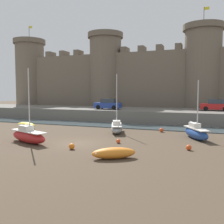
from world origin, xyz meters
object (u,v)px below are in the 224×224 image
Objects in this scene: mooring_buoy_near_channel at (118,141)px; mooring_buoy_mid_mud at (72,146)px; sailboat_foreground_left at (117,127)px; rowboat_foreground_centre at (114,153)px; sailboat_near_channel_left at (28,136)px; car_quay_centre_west at (108,104)px; rowboat_midflat_left at (26,125)px; mooring_buoy_near_shore at (161,130)px; car_quay_west at (215,105)px; sailboat_midflat_right at (196,132)px; mooring_buoy_off_centre at (189,148)px.

mooring_buoy_near_channel is 0.82× the size of mooring_buoy_mid_mud.
mooring_buoy_mid_mud is at bearing -92.67° from sailboat_foreground_left.
sailboat_foreground_left is 16.91× the size of mooring_buoy_near_channel.
mooring_buoy_near_channel is (-1.47, 5.01, -0.20)m from rowboat_foreground_centre.
car_quay_centre_west is (-0.03, 18.92, 1.92)m from sailboat_near_channel_left.
rowboat_midflat_left is 7.48× the size of mooring_buoy_mid_mud.
mooring_buoy_near_shore reaches higher than mooring_buoy_near_channel.
sailboat_near_channel_left is at bearing 165.08° from rowboat_foreground_centre.
mooring_buoy_mid_mud is 0.11× the size of car_quay_west.
car_quay_centre_west reaches higher than mooring_buoy_near_shore.
mooring_buoy_mid_mud is (-8.79, -8.19, -0.39)m from sailboat_midflat_right.
sailboat_near_channel_left is at bearing -133.82° from mooring_buoy_near_shore.
mooring_buoy_near_shore is (0.89, 12.65, -0.16)m from rowboat_foreground_centre.
rowboat_midflat_left reaches higher than mooring_buoy_mid_mud.
car_quay_centre_west is (-4.91, 19.83, 2.32)m from mooring_buoy_mid_mud.
sailboat_near_channel_left is at bearing -171.42° from mooring_buoy_off_centre.
sailboat_foreground_left reaches higher than rowboat_foreground_centre.
mooring_buoy_mid_mud is at bearing -10.65° from sailboat_near_channel_left.
rowboat_foreground_centre is 10.75m from sailboat_midflat_right.
sailboat_near_channel_left reaches higher than sailboat_midflat_right.
car_quay_centre_west is (-8.98, 21.30, 2.16)m from rowboat_foreground_centre.
car_quay_centre_west is (-7.52, 16.29, 2.37)m from mooring_buoy_near_channel.
rowboat_foreground_centre is 0.48× the size of sailboat_near_channel_left.
mooring_buoy_near_channel is 4.40m from mooring_buoy_mid_mud.
rowboat_midflat_left is at bearing 146.92° from rowboat_foreground_centre.
sailboat_near_channel_left is at bearing -122.99° from sailboat_foreground_left.
mooring_buoy_near_channel is 0.09× the size of car_quay_centre_west.
rowboat_foreground_centre is 18.42m from rowboat_midflat_left.
car_quay_west is at bearing 63.38° from mooring_buoy_near_shore.
sailboat_midflat_right is 14.45m from car_quay_west.
car_quay_west and car_quay_centre_west have the same top height.
sailboat_midflat_right is at bearing 36.94° from mooring_buoy_near_channel.
mooring_buoy_off_centre is (19.94, -5.64, -0.16)m from rowboat_midflat_left.
mooring_buoy_mid_mud is 12.24m from mooring_buoy_near_shore.
sailboat_near_channel_left is 1.17× the size of sailboat_midflat_right.
car_quay_west is (7.98, 18.85, 2.37)m from mooring_buoy_near_channel.
mooring_buoy_near_channel is at bearing -107.16° from mooring_buoy_near_shore.
car_quay_centre_west is at bearing 138.78° from mooring_buoy_near_shore.
rowboat_midflat_left is at bearing 160.15° from mooring_buoy_near_channel.
rowboat_foreground_centre is 0.90× the size of rowboat_midflat_left.
car_quay_centre_west is (-13.49, 16.89, 2.34)m from mooring_buoy_off_centre.
sailboat_midflat_right is at bearing -40.37° from car_quay_centre_west.
rowboat_foreground_centre is 9.27m from sailboat_near_channel_left.
mooring_buoy_near_channel is (13.97, -5.04, -0.18)m from rowboat_midflat_left.
mooring_buoy_near_channel is at bearing -143.06° from sailboat_midflat_right.
sailboat_foreground_left is at bearing -155.27° from mooring_buoy_near_shore.
rowboat_foreground_centre is 7.25× the size of mooring_buoy_off_centre.
sailboat_foreground_left reaches higher than car_quay_centre_west.
sailboat_midflat_right is 18.08m from car_quay_centre_west.
sailboat_foreground_left is 13.73× the size of mooring_buoy_near_shore.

